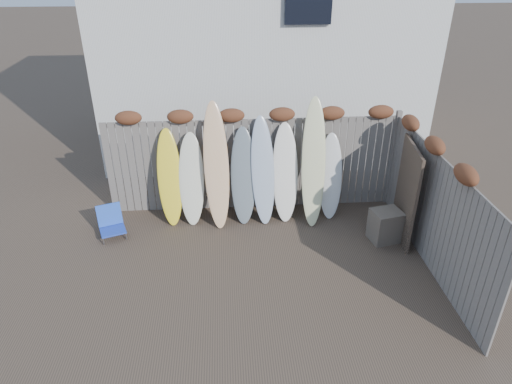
{
  "coord_description": "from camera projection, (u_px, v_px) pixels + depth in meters",
  "views": [
    {
      "loc": [
        -0.53,
        -6.23,
        5.06
      ],
      "look_at": [
        0.0,
        1.2,
        1.0
      ],
      "focal_mm": 32.0,
      "sensor_mm": 36.0,
      "label": 1
    }
  ],
  "objects": [
    {
      "name": "ground",
      "position": [
        261.0,
        275.0,
        7.92
      ],
      "size": [
        80.0,
        80.0,
        0.0
      ],
      "primitive_type": "plane",
      "color": "#493A2D"
    },
    {
      "name": "surfboard_6",
      "position": [
        314.0,
        163.0,
        9.03
      ],
      "size": [
        0.55,
        0.91,
        2.49
      ],
      "primitive_type": "ellipsoid",
      "rotation": [
        -0.31,
        0.0,
        -0.09
      ],
      "color": "beige",
      "rests_on": "ground"
    },
    {
      "name": "back_fence",
      "position": [
        255.0,
        157.0,
        9.45
      ],
      "size": [
        6.05,
        0.28,
        2.24
      ],
      "color": "slate",
      "rests_on": "ground"
    },
    {
      "name": "beach_chair",
      "position": [
        111.0,
        222.0,
        8.89
      ],
      "size": [
        0.61,
        0.63,
        0.62
      ],
      "color": "blue",
      "rests_on": "ground"
    },
    {
      "name": "surfboard_4",
      "position": [
        263.0,
        171.0,
        9.14
      ],
      "size": [
        0.54,
        0.79,
        2.12
      ],
      "primitive_type": "ellipsoid",
      "rotation": [
        -0.31,
        0.0,
        0.1
      ],
      "color": "#A0AFC5",
      "rests_on": "ground"
    },
    {
      "name": "wooden_crate",
      "position": [
        385.0,
        226.0,
        8.73
      ],
      "size": [
        0.63,
        0.56,
        0.63
      ],
      "primitive_type": "cube",
      "rotation": [
        0.0,
        0.0,
        0.21
      ],
      "color": "#4B4238",
      "rests_on": "ground"
    },
    {
      "name": "surfboard_3",
      "position": [
        243.0,
        176.0,
        9.17
      ],
      "size": [
        0.52,
        0.69,
        1.91
      ],
      "primitive_type": "ellipsoid",
      "rotation": [
        -0.31,
        0.0,
        -0.03
      ],
      "color": "slate",
      "rests_on": "ground"
    },
    {
      "name": "surfboard_0",
      "position": [
        170.0,
        178.0,
        9.11
      ],
      "size": [
        0.53,
        0.72,
        1.9
      ],
      "primitive_type": "ellipsoid",
      "rotation": [
        -0.31,
        0.0,
        0.09
      ],
      "color": "yellow",
      "rests_on": "ground"
    },
    {
      "name": "surfboard_7",
      "position": [
        331.0,
        176.0,
        9.37
      ],
      "size": [
        0.52,
        0.65,
        1.73
      ],
      "primitive_type": "ellipsoid",
      "rotation": [
        -0.31,
        0.0,
        -0.08
      ],
      "color": "silver",
      "rests_on": "ground"
    },
    {
      "name": "surfboard_2",
      "position": [
        216.0,
        166.0,
        8.96
      ],
      "size": [
        0.57,
        0.89,
        2.44
      ],
      "primitive_type": "ellipsoid",
      "rotation": [
        -0.31,
        0.0,
        0.09
      ],
      "color": "tan",
      "rests_on": "ground"
    },
    {
      "name": "lattice_panel",
      "position": [
        407.0,
        193.0,
        8.55
      ],
      "size": [
        0.22,
        1.26,
        1.9
      ],
      "primitive_type": "cube",
      "rotation": [
        0.0,
        0.0,
        -0.13
      ],
      "color": "#453929",
      "rests_on": "ground"
    },
    {
      "name": "surfboard_1",
      "position": [
        191.0,
        179.0,
        9.14
      ],
      "size": [
        0.53,
        0.67,
        1.82
      ],
      "primitive_type": "ellipsoid",
      "rotation": [
        -0.31,
        0.0,
        -0.04
      ],
      "color": "white",
      "rests_on": "ground"
    },
    {
      "name": "surfboard_5",
      "position": [
        285.0,
        173.0,
        9.24
      ],
      "size": [
        0.52,
        0.7,
        1.97
      ],
      "primitive_type": "ellipsoid",
      "rotation": [
        -0.31,
        0.0,
        -0.01
      ],
      "color": "white",
      "rests_on": "ground"
    },
    {
      "name": "right_fence",
      "position": [
        435.0,
        205.0,
        7.78
      ],
      "size": [
        0.28,
        4.4,
        2.24
      ],
      "color": "slate",
      "rests_on": "ground"
    },
    {
      "name": "house",
      "position": [
        261.0,
        24.0,
        12.11
      ],
      "size": [
        8.5,
        5.5,
        6.33
      ],
      "color": "silver",
      "rests_on": "ground"
    }
  ]
}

